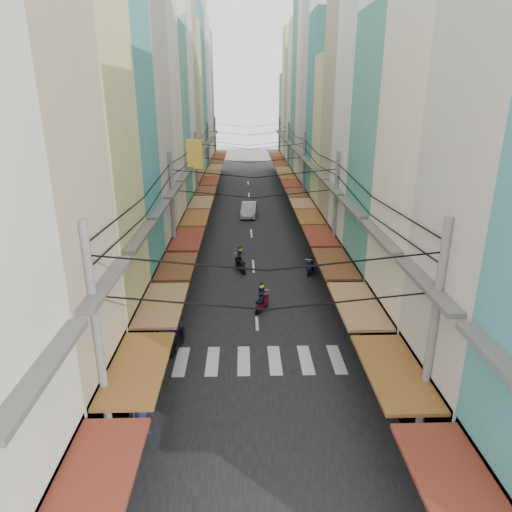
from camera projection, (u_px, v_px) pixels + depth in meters
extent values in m
plane|color=slate|center=(256.00, 303.00, 26.16)|extent=(160.00, 160.00, 0.00)
cube|color=black|center=(250.00, 216.00, 45.00)|extent=(10.00, 80.00, 0.02)
cube|color=slate|center=(184.00, 216.00, 44.83)|extent=(3.00, 80.00, 0.06)
cube|color=slate|center=(316.00, 215.00, 45.17)|extent=(3.00, 80.00, 0.06)
cube|color=silver|center=(181.00, 361.00, 20.40)|extent=(0.55, 2.40, 0.01)
cube|color=silver|center=(213.00, 361.00, 20.44)|extent=(0.55, 2.40, 0.01)
cube|color=silver|center=(244.00, 361.00, 20.48)|extent=(0.55, 2.40, 0.01)
cube|color=silver|center=(275.00, 360.00, 20.51)|extent=(0.55, 2.40, 0.01)
cube|color=silver|center=(306.00, 360.00, 20.55)|extent=(0.55, 2.40, 0.01)
cube|color=silver|center=(337.00, 359.00, 20.59)|extent=(0.55, 2.40, 0.01)
cube|color=maroon|center=(93.00, 484.00, 10.29)|extent=(1.80, 4.29, 0.12)
cube|color=#595651|center=(43.00, 370.00, 9.27)|extent=(0.50, 4.20, 0.15)
cube|color=black|center=(96.00, 404.00, 15.14)|extent=(1.20, 4.53, 3.20)
cube|color=brown|center=(138.00, 367.00, 14.71)|extent=(1.80, 4.34, 0.12)
cube|color=#595651|center=(108.00, 281.00, 13.69)|extent=(0.50, 4.24, 0.15)
cube|color=#D0D182|center=(51.00, 189.00, 17.41)|extent=(6.00, 4.70, 15.81)
cube|color=black|center=(129.00, 334.00, 19.57)|extent=(1.20, 4.52, 3.20)
cube|color=#946B43|center=(162.00, 304.00, 19.15)|extent=(1.80, 4.33, 0.12)
cube|color=#595651|center=(141.00, 236.00, 18.13)|extent=(0.50, 4.23, 0.15)
cube|color=teal|center=(84.00, 133.00, 21.08)|extent=(6.00, 4.30, 19.25)
cube|color=black|center=(150.00, 291.00, 23.82)|extent=(1.20, 4.13, 3.20)
cube|color=brown|center=(177.00, 266.00, 23.39)|extent=(1.80, 3.96, 0.12)
cube|color=#595651|center=(160.00, 209.00, 22.37)|extent=(0.50, 3.87, 0.15)
cube|color=beige|center=(110.00, 111.00, 25.25)|extent=(6.00, 5.14, 20.93)
cube|color=black|center=(164.00, 260.00, 28.27)|extent=(1.20, 4.94, 3.20)
cube|color=maroon|center=(187.00, 239.00, 27.84)|extent=(1.80, 4.73, 0.12)
cube|color=#595651|center=(174.00, 190.00, 26.82)|extent=(0.50, 4.63, 0.15)
cube|color=beige|center=(133.00, 136.00, 30.59)|extent=(6.00, 4.95, 17.43)
cube|color=black|center=(176.00, 237.00, 33.02)|extent=(1.20, 4.75, 3.20)
cube|color=brown|center=(195.00, 218.00, 32.59)|extent=(1.80, 4.56, 0.12)
cube|color=#595651|center=(184.00, 176.00, 31.58)|extent=(0.50, 4.46, 0.15)
cube|color=#519D89|center=(149.00, 138.00, 35.46)|extent=(6.00, 4.99, 16.32)
cube|color=black|center=(184.00, 219.00, 37.71)|extent=(1.20, 4.80, 3.20)
cube|color=#946B43|center=(201.00, 202.00, 37.28)|extent=(1.80, 4.60, 0.12)
cube|color=#595651|center=(192.00, 165.00, 36.26)|extent=(0.50, 4.50, 0.15)
cube|color=silver|center=(157.00, 93.00, 38.91)|extent=(6.00, 4.65, 22.87)
cube|color=black|center=(190.00, 206.00, 42.25)|extent=(1.20, 4.46, 3.20)
cube|color=brown|center=(206.00, 191.00, 41.82)|extent=(1.80, 4.27, 0.12)
cube|color=#595651|center=(197.00, 158.00, 40.81)|extent=(0.50, 4.18, 0.15)
cube|color=tan|center=(166.00, 106.00, 43.79)|extent=(6.00, 4.89, 20.58)
cube|color=black|center=(195.00, 195.00, 46.75)|extent=(1.20, 4.70, 3.20)
cube|color=maroon|center=(209.00, 181.00, 46.32)|extent=(1.80, 4.50, 0.12)
cube|color=#595651|center=(202.00, 151.00, 45.30)|extent=(0.50, 4.40, 0.15)
cube|color=#D0D182|center=(174.00, 116.00, 48.58)|extent=(6.00, 4.52, 18.44)
cube|color=black|center=(199.00, 186.00, 51.18)|extent=(1.20, 4.34, 3.20)
cube|color=brown|center=(212.00, 174.00, 50.75)|extent=(1.80, 4.16, 0.12)
cube|color=#595651|center=(206.00, 146.00, 49.74)|extent=(0.50, 4.07, 0.15)
cube|color=teal|center=(179.00, 104.00, 52.79)|extent=(6.00, 5.20, 20.63)
cube|color=black|center=(203.00, 179.00, 55.76)|extent=(1.20, 4.99, 3.20)
cube|color=#946B43|center=(215.00, 167.00, 55.33)|extent=(1.80, 4.78, 0.12)
cube|color=#595651|center=(209.00, 142.00, 54.31)|extent=(0.50, 4.68, 0.15)
cube|color=beige|center=(184.00, 90.00, 57.06)|extent=(6.00, 4.94, 23.70)
cube|color=black|center=(206.00, 172.00, 60.54)|extent=(1.20, 4.74, 3.20)
cube|color=brown|center=(217.00, 162.00, 60.11)|extent=(1.80, 4.55, 0.12)
cube|color=#595651|center=(211.00, 138.00, 59.09)|extent=(0.50, 4.45, 0.15)
cube|color=beige|center=(189.00, 101.00, 62.15)|extent=(6.00, 4.96, 21.12)
cube|color=black|center=(209.00, 167.00, 65.20)|extent=(1.20, 4.76, 3.20)
cube|color=maroon|center=(219.00, 157.00, 64.77)|extent=(1.80, 4.56, 0.12)
cube|color=#595651|center=(214.00, 135.00, 63.75)|extent=(0.50, 4.46, 0.15)
cube|color=#519D89|center=(193.00, 105.00, 67.06)|extent=(6.00, 5.04, 19.90)
cube|color=black|center=(211.00, 162.00, 69.91)|extent=(1.20, 4.84, 3.20)
cube|color=brown|center=(221.00, 153.00, 69.48)|extent=(1.80, 4.64, 0.12)
cube|color=#595651|center=(216.00, 132.00, 68.46)|extent=(0.50, 4.54, 0.15)
cube|color=#553F13|center=(194.00, 154.00, 35.02)|extent=(1.20, 0.40, 2.20)
cube|color=maroon|center=(456.00, 484.00, 10.30)|extent=(1.80, 3.90, 0.12)
cube|color=#595651|center=(508.00, 369.00, 9.31)|extent=(0.50, 3.81, 0.15)
cube|color=black|center=(434.00, 406.00, 15.02)|extent=(1.20, 4.54, 3.20)
cube|color=brown|center=(394.00, 371.00, 14.52)|extent=(1.80, 4.35, 0.12)
cube|color=#595651|center=(426.00, 284.00, 13.54)|extent=(0.50, 4.25, 0.15)
cube|color=beige|center=(482.00, 98.00, 16.46)|extent=(6.00, 4.97, 22.38)
cube|color=black|center=(390.00, 334.00, 19.59)|extent=(1.20, 4.78, 3.20)
cube|color=#946B43|center=(358.00, 305.00, 19.09)|extent=(1.80, 4.58, 0.12)
cube|color=#595651|center=(379.00, 236.00, 18.11)|extent=(0.50, 4.48, 0.15)
cube|color=#519D89|center=(419.00, 176.00, 22.39)|extent=(6.00, 5.03, 15.08)
cube|color=black|center=(361.00, 287.00, 24.31)|extent=(1.20, 4.83, 3.20)
cube|color=brown|center=(335.00, 263.00, 23.81)|extent=(1.80, 4.63, 0.12)
cube|color=#595651|center=(351.00, 207.00, 22.82)|extent=(0.50, 4.53, 0.15)
cube|color=silver|center=(394.00, 104.00, 25.92)|extent=(6.00, 4.79, 21.66)
cube|color=black|center=(342.00, 257.00, 28.94)|extent=(1.20, 4.60, 3.20)
cube|color=maroon|center=(320.00, 236.00, 28.43)|extent=(1.80, 4.41, 0.12)
cube|color=#595651|center=(333.00, 188.00, 27.45)|extent=(0.50, 4.31, 0.15)
cube|color=tan|center=(372.00, 110.00, 30.47)|extent=(6.00, 4.52, 20.74)
cube|color=black|center=(329.00, 235.00, 33.33)|extent=(1.20, 4.34, 3.20)
cube|color=brown|center=(310.00, 217.00, 32.82)|extent=(1.80, 4.16, 0.12)
cube|color=#595651|center=(320.00, 175.00, 31.84)|extent=(0.50, 4.07, 0.15)
cube|color=#D0D182|center=(354.00, 152.00, 35.64)|extent=(6.00, 4.12, 14.13)
cube|color=black|center=(320.00, 220.00, 37.40)|extent=(1.20, 3.96, 3.20)
cube|color=#946B43|center=(302.00, 203.00, 36.90)|extent=(1.80, 3.79, 0.12)
cube|color=#595651|center=(312.00, 166.00, 35.91)|extent=(0.50, 3.71, 0.15)
cube|color=teal|center=(344.00, 125.00, 39.07)|extent=(6.00, 4.40, 17.68)
cube|color=black|center=(312.00, 208.00, 41.42)|extent=(1.20, 4.23, 3.20)
cube|color=brown|center=(296.00, 193.00, 40.92)|extent=(1.80, 4.05, 0.12)
cube|color=#595651|center=(305.00, 159.00, 39.93)|extent=(0.50, 3.96, 0.15)
cube|color=beige|center=(335.00, 95.00, 42.51)|extent=(6.00, 4.64, 22.59)
cube|color=black|center=(306.00, 197.00, 45.68)|extent=(1.20, 4.45, 3.20)
cube|color=maroon|center=(291.00, 184.00, 45.18)|extent=(1.80, 4.26, 0.12)
cube|color=#595651|center=(299.00, 153.00, 44.19)|extent=(0.50, 4.17, 0.15)
cube|color=beige|center=(327.00, 102.00, 46.80)|extent=(6.00, 4.00, 21.25)
cube|color=black|center=(301.00, 189.00, 49.75)|extent=(1.20, 3.84, 3.20)
cube|color=brown|center=(287.00, 176.00, 49.25)|extent=(1.80, 3.68, 0.12)
cube|color=#595651|center=(294.00, 148.00, 48.26)|extent=(0.50, 3.60, 0.15)
cube|color=#519D89|center=(320.00, 96.00, 50.87)|extent=(6.00, 5.01, 22.33)
cube|color=black|center=(296.00, 182.00, 54.00)|extent=(1.20, 4.81, 3.20)
cube|color=#946B43|center=(284.00, 170.00, 53.49)|extent=(1.80, 4.61, 0.12)
cube|color=#595651|center=(290.00, 144.00, 52.51)|extent=(0.50, 4.51, 0.15)
cube|color=silver|center=(313.00, 107.00, 56.02)|extent=(6.00, 5.00, 19.71)
cube|color=black|center=(292.00, 175.00, 58.71)|extent=(1.20, 4.80, 3.20)
cube|color=brown|center=(280.00, 164.00, 58.21)|extent=(1.80, 4.60, 0.12)
cube|color=#595651|center=(286.00, 140.00, 57.22)|extent=(0.50, 4.50, 0.15)
cube|color=tan|center=(307.00, 118.00, 60.89)|extent=(6.00, 4.32, 16.86)
cube|color=black|center=(288.00, 169.00, 63.10)|extent=(1.20, 4.15, 3.20)
cube|color=maroon|center=(278.00, 159.00, 62.60)|extent=(1.80, 3.97, 0.12)
cube|color=#595651|center=(283.00, 136.00, 61.61)|extent=(0.50, 3.89, 0.15)
cube|color=#D0D182|center=(304.00, 105.00, 64.45)|extent=(6.00, 4.33, 19.96)
cube|color=black|center=(286.00, 165.00, 67.18)|extent=(1.20, 4.16, 3.20)
cube|color=brown|center=(276.00, 155.00, 66.67)|extent=(1.80, 3.99, 0.12)
cube|color=#595651|center=(280.00, 134.00, 65.69)|extent=(0.50, 3.90, 0.15)
cube|color=teal|center=(299.00, 124.00, 69.72)|extent=(6.00, 4.88, 14.34)
cube|color=black|center=(283.00, 160.00, 71.52)|extent=(1.20, 4.68, 3.20)
cube|color=#946B43|center=(274.00, 151.00, 71.01)|extent=(1.80, 4.49, 0.12)
cube|color=#595651|center=(278.00, 131.00, 70.03)|extent=(0.50, 4.39, 0.15)
cylinder|color=slate|center=(100.00, 355.00, 13.36)|extent=(0.26, 0.26, 8.20)
cylinder|color=slate|center=(430.00, 350.00, 13.61)|extent=(0.26, 0.26, 8.20)
cylinder|color=slate|center=(173.00, 221.00, 27.49)|extent=(0.26, 0.26, 8.20)
cylinder|color=slate|center=(335.00, 220.00, 27.75)|extent=(0.26, 0.26, 8.20)
cylinder|color=slate|center=(197.00, 178.00, 41.63)|extent=(0.26, 0.26, 8.20)
cylinder|color=slate|center=(304.00, 178.00, 41.88)|extent=(0.26, 0.26, 8.20)
cylinder|color=slate|center=(208.00, 157.00, 55.76)|extent=(0.26, 0.26, 8.20)
cylinder|color=slate|center=(288.00, 157.00, 56.02)|extent=(0.26, 0.26, 8.20)
cylinder|color=slate|center=(215.00, 145.00, 69.90)|extent=(0.26, 0.26, 8.20)
cylinder|color=slate|center=(279.00, 144.00, 70.15)|extent=(0.26, 0.26, 8.20)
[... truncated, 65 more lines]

